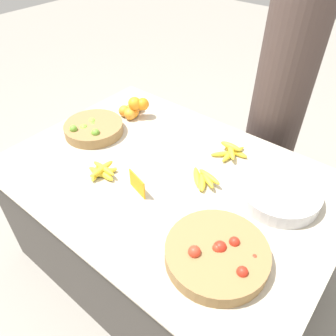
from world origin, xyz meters
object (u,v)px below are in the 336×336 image
lime_bowl (94,128)px  tomato_basket (218,254)px  metal_bowl (279,193)px  price_sign (137,184)px  vendor_person (277,109)px

lime_bowl → tomato_basket: 1.08m
metal_bowl → price_sign: price_sign is taller
lime_bowl → vendor_person: vendor_person is taller
tomato_basket → lime_bowl: bearing=165.1°
metal_bowl → vendor_person: bearing=115.8°
price_sign → metal_bowl: bearing=50.5°
lime_bowl → vendor_person: 1.14m
tomato_basket → vendor_person: (-0.28, 1.13, 0.02)m
vendor_person → tomato_basket: bearing=-76.0°
metal_bowl → vendor_person: (-0.32, 0.67, 0.02)m
lime_bowl → tomato_basket: bearing=-14.9°
tomato_basket → vendor_person: size_ratio=0.23×
tomato_basket → metal_bowl: bearing=84.9°
price_sign → lime_bowl: bearing=175.1°
price_sign → tomato_basket: bearing=6.5°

